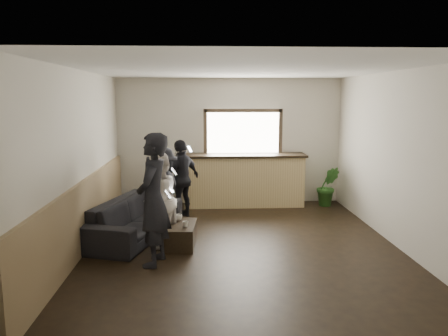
{
  "coord_description": "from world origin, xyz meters",
  "views": [
    {
      "loc": [
        -0.62,
        -6.77,
        2.38
      ],
      "look_at": [
        -0.26,
        0.4,
        1.21
      ],
      "focal_mm": 35.0,
      "sensor_mm": 36.0,
      "label": 1
    }
  ],
  "objects": [
    {
      "name": "cup_a",
      "position": [
        -1.02,
        0.28,
        0.41
      ],
      "size": [
        0.18,
        0.18,
        0.1
      ],
      "primitive_type": "imported",
      "rotation": [
        0.0,
        0.0,
        4.06
      ],
      "color": "silver",
      "rests_on": "coffee_table"
    },
    {
      "name": "person_c",
      "position": [
        -1.31,
        0.74,
        0.77
      ],
      "size": [
        0.85,
        1.12,
        1.54
      ],
      "rotation": [
        0.0,
        0.0,
        -1.88
      ],
      "color": "black",
      "rests_on": "ground"
    },
    {
      "name": "ground",
      "position": [
        0.0,
        0.0,
        0.0
      ],
      "size": [
        5.0,
        6.0,
        0.01
      ],
      "primitive_type": "cube",
      "color": "black"
    },
    {
      "name": "bar_counter",
      "position": [
        0.3,
        2.7,
        0.64
      ],
      "size": [
        2.7,
        0.68,
        2.13
      ],
      "color": "tan",
      "rests_on": "ground"
    },
    {
      "name": "person_b",
      "position": [
        -1.31,
        0.02,
        0.76
      ],
      "size": [
        0.82,
        0.91,
        1.52
      ],
      "rotation": [
        0.0,
        0.0,
        -1.97
      ],
      "color": "beige",
      "rests_on": "ground"
    },
    {
      "name": "coffee_table",
      "position": [
        -0.96,
        0.04,
        0.18
      ],
      "size": [
        0.5,
        0.84,
        0.36
      ],
      "primitive_type": "cube",
      "rotation": [
        0.0,
        0.0,
        -0.07
      ],
      "color": "black",
      "rests_on": "ground"
    },
    {
      "name": "potted_plant",
      "position": [
        2.15,
        2.53,
        0.44
      ],
      "size": [
        0.52,
        0.43,
        0.88
      ],
      "primitive_type": "imported",
      "rotation": [
        0.0,
        0.0,
        -0.09
      ],
      "color": "#2D6623",
      "rests_on": "ground"
    },
    {
      "name": "person_a",
      "position": [
        -1.31,
        -0.72,
        0.95
      ],
      "size": [
        0.58,
        0.77,
        1.9
      ],
      "rotation": [
        0.0,
        0.0,
        -1.77
      ],
      "color": "black",
      "rests_on": "ground"
    },
    {
      "name": "person_d",
      "position": [
        -1.02,
        1.79,
        0.78
      ],
      "size": [
        0.88,
        0.94,
        1.56
      ],
      "rotation": [
        0.0,
        0.0,
        -2.28
      ],
      "color": "black",
      "rests_on": "ground"
    },
    {
      "name": "room_shell",
      "position": [
        -0.74,
        0.0,
        1.47
      ],
      "size": [
        5.01,
        6.01,
        2.8
      ],
      "color": "silver",
      "rests_on": "ground"
    },
    {
      "name": "cup_b",
      "position": [
        -0.89,
        -0.09,
        0.4
      ],
      "size": [
        0.13,
        0.13,
        0.09
      ],
      "primitive_type": "imported",
      "rotation": [
        0.0,
        0.0,
        3.69
      ],
      "color": "silver",
      "rests_on": "coffee_table"
    },
    {
      "name": "sofa",
      "position": [
        -1.76,
        0.54,
        0.33
      ],
      "size": [
        1.51,
        2.42,
        0.66
      ],
      "primitive_type": "imported",
      "rotation": [
        0.0,
        0.0,
        1.27
      ],
      "color": "black",
      "rests_on": "ground"
    }
  ]
}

